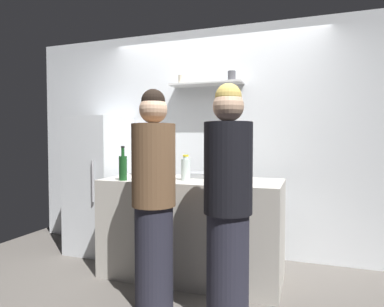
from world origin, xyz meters
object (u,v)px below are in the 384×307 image
(wine_bottle_amber_glass, at_px, (240,170))
(person_brown_jacket, at_px, (154,200))
(refrigerator, at_px, (99,184))
(baking_pan, at_px, (205,175))
(utensil_holder, at_px, (163,170))
(wine_bottle_pale_glass, at_px, (135,165))
(water_bottle_plastic, at_px, (186,169))
(person_blonde, at_px, (228,207))
(wine_bottle_green_glass, at_px, (123,167))

(wine_bottle_amber_glass, relative_size, person_brown_jacket, 0.19)
(refrigerator, height_order, wine_bottle_amber_glass, refrigerator)
(baking_pan, relative_size, wine_bottle_amber_glass, 1.07)
(refrigerator, relative_size, utensil_holder, 7.23)
(person_brown_jacket, bearing_deg, wine_bottle_amber_glass, -126.19)
(wine_bottle_pale_glass, distance_m, person_brown_jacket, 1.11)
(wine_bottle_pale_glass, bearing_deg, water_bottle_plastic, -22.39)
(wine_bottle_amber_glass, xyz_separation_m, wine_bottle_pale_glass, (-1.21, 0.33, -0.02))
(wine_bottle_amber_glass, distance_m, water_bottle_plastic, 0.52)
(refrigerator, height_order, person_blonde, person_blonde)
(wine_bottle_green_glass, relative_size, wine_bottle_pale_glass, 1.19)
(wine_bottle_green_glass, xyz_separation_m, wine_bottle_pale_glass, (-0.14, 0.49, -0.02))
(utensil_holder, distance_m, wine_bottle_amber_glass, 0.96)
(wine_bottle_pale_glass, bearing_deg, baking_pan, -1.05)
(utensil_holder, height_order, water_bottle_plastic, water_bottle_plastic)
(wine_bottle_green_glass, bearing_deg, baking_pan, 35.50)
(person_blonde, bearing_deg, wine_bottle_green_glass, -82.40)
(baking_pan, distance_m, wine_bottle_amber_glass, 0.53)
(wine_bottle_amber_glass, bearing_deg, refrigerator, 164.57)
(baking_pan, bearing_deg, wine_bottle_amber_glass, -37.36)
(water_bottle_plastic, bearing_deg, person_brown_jacket, -94.18)
(wine_bottle_green_glass, relative_size, wine_bottle_amber_glass, 1.02)
(person_brown_jacket, bearing_deg, water_bottle_plastic, -84.66)
(person_brown_jacket, bearing_deg, baking_pan, -90.19)
(refrigerator, relative_size, baking_pan, 4.66)
(utensil_holder, xyz_separation_m, wine_bottle_pale_glass, (-0.32, -0.02, 0.05))
(utensil_holder, relative_size, wine_bottle_pale_glass, 0.81)
(baking_pan, distance_m, water_bottle_plastic, 0.30)
(refrigerator, distance_m, wine_bottle_green_glass, 1.00)
(wine_bottle_pale_glass, bearing_deg, person_blonde, -37.10)
(utensil_holder, bearing_deg, wine_bottle_pale_glass, -176.74)
(wine_bottle_amber_glass, distance_m, person_blonde, 0.65)
(wine_bottle_amber_glass, bearing_deg, baking_pan, 142.64)
(wine_bottle_amber_glass, bearing_deg, person_blonde, -86.45)
(utensil_holder, distance_m, person_blonde, 1.35)
(refrigerator, bearing_deg, water_bottle_plastic, -19.41)
(water_bottle_plastic, bearing_deg, wine_bottle_pale_glass, 157.61)
(wine_bottle_green_glass, bearing_deg, person_blonde, -22.52)
(wine_bottle_pale_glass, bearing_deg, person_brown_jacket, -53.73)
(person_blonde, bearing_deg, water_bottle_plastic, -109.66)
(wine_bottle_green_glass, height_order, wine_bottle_pale_glass, wine_bottle_green_glass)
(wine_bottle_pale_glass, height_order, water_bottle_plastic, wine_bottle_pale_glass)
(refrigerator, distance_m, water_bottle_plastic, 1.37)
(baking_pan, relative_size, wine_bottle_pale_glass, 1.25)
(refrigerator, xyz_separation_m, person_brown_jacket, (1.22, -1.05, 0.06))
(water_bottle_plastic, height_order, person_blonde, person_blonde)
(wine_bottle_pale_glass, distance_m, person_blonde, 1.58)
(person_blonde, bearing_deg, wine_bottle_pale_glass, -96.98)
(wine_bottle_pale_glass, relative_size, water_bottle_plastic, 1.13)
(wine_bottle_green_glass, bearing_deg, wine_bottle_pale_glass, 105.87)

